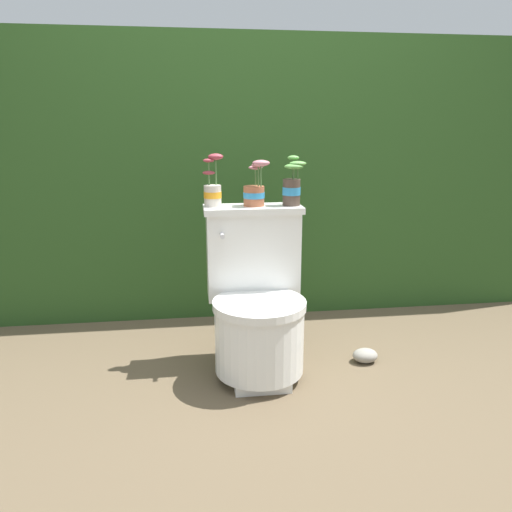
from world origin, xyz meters
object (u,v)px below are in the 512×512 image
potted_plant_left (213,189)px  potted_plant_middle (292,186)px  garden_stone (365,355)px  potted_plant_midleft (255,190)px  toilet (257,305)px

potted_plant_left → potted_plant_middle: (0.37, -0.03, 0.01)m
potted_plant_middle → garden_stone: (0.36, -0.13, -0.83)m
potted_plant_left → garden_stone: size_ratio=1.94×
garden_stone → potted_plant_midleft: bearing=165.3°
toilet → garden_stone: toilet is taller
potted_plant_midleft → potted_plant_middle: (0.18, -0.01, 0.02)m
toilet → potted_plant_midleft: (0.01, 0.15, 0.51)m
potted_plant_midleft → potted_plant_middle: size_ratio=0.93×
potted_plant_midleft → garden_stone: bearing=-14.7°
potted_plant_left → toilet: bearing=-41.7°
potted_plant_left → potted_plant_middle: bearing=-4.0°
toilet → potted_plant_midleft: potted_plant_midleft is taller
toilet → potted_plant_middle: 0.58m
potted_plant_left → garden_stone: (0.73, -0.16, -0.82)m
potted_plant_midleft → potted_plant_left: bearing=175.3°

